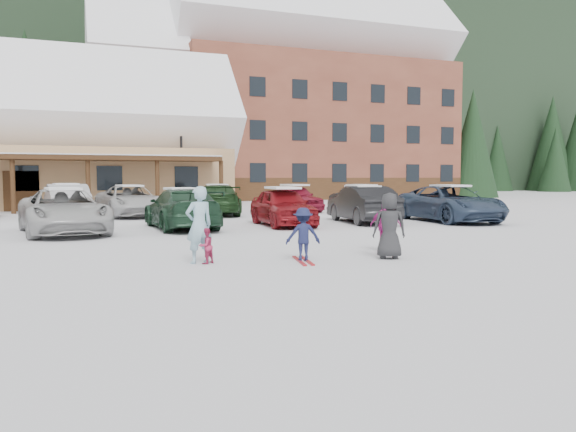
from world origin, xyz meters
name	(u,v)px	position (x,y,z in m)	size (l,w,h in m)	color
ground	(291,268)	(0.00, 0.00, 0.00)	(160.00, 160.00, 0.00)	silver
forested_hillside	(103,70)	(0.00, 85.00, 19.00)	(300.00, 70.00, 38.00)	black
alpine_hotel	(290,103)	(14.27, 38.00, 8.63)	(31.48, 14.01, 21.48)	brown
lamp_post	(181,151)	(1.95, 24.36, 3.46)	(0.50, 0.25, 6.12)	black
conifer_1	(473,129)	(30.00, 32.00, 6.26)	(4.84, 4.84, 11.22)	black
conifer_3	(188,143)	(6.00, 44.00, 5.12)	(3.96, 3.96, 9.18)	black
conifer_4	(422,137)	(34.00, 46.00, 6.54)	(5.06, 5.06, 11.73)	black
adult_skier	(199,225)	(-1.66, 1.26, 0.84)	(0.61, 0.40, 1.68)	#93BCCD
toddler_red	(206,246)	(-1.54, 1.15, 0.39)	(0.38, 0.29, 0.77)	#B32B54
child_navy	(303,235)	(0.56, 0.75, 0.60)	(0.77, 0.44, 1.19)	#171C42
skis_child_navy	(303,261)	(0.56, 0.75, 0.01)	(0.20, 1.40, 0.03)	#AE1820
child_magenta	(386,226)	(3.11, 1.53, 0.65)	(0.77, 0.32, 1.31)	#B5217F
skis_child_magenta	(385,251)	(3.11, 1.53, 0.01)	(0.20, 1.40, 0.03)	#AE1820
bystander_dark	(389,226)	(2.56, 0.42, 0.76)	(0.74, 0.48, 1.52)	#28292B
parked_car_2	(63,211)	(-4.56, 9.13, 0.75)	(2.48, 5.38, 1.49)	#B8B8B8
parked_car_3	(182,209)	(-0.61, 9.56, 0.73)	(2.04, 5.02, 1.46)	#1C3D28
parked_car_4	(283,207)	(3.24, 9.48, 0.73)	(1.73, 4.30, 1.47)	maroon
parked_car_5	(362,204)	(6.78, 9.67, 0.75)	(1.59, 4.55, 1.50)	black
parked_car_6	(450,204)	(10.51, 8.91, 0.76)	(2.51, 5.45, 1.52)	#2E3E58
parked_car_9	(66,201)	(-4.62, 16.81, 0.78)	(1.64, 4.71, 1.55)	silver
parked_car_10	(130,201)	(-1.83, 16.69, 0.74)	(2.44, 5.29, 1.47)	#BDBDBD
parked_car_11	(217,200)	(2.29, 16.30, 0.75)	(2.09, 5.15, 1.49)	#193618
parked_car_12	(295,198)	(6.86, 17.53, 0.72)	(1.71, 4.25, 1.45)	maroon
parked_car_13	(361,198)	(10.42, 16.61, 0.72)	(1.52, 4.36, 1.44)	black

